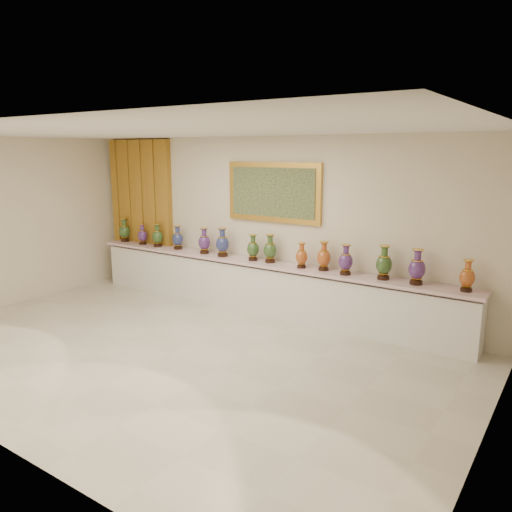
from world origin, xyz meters
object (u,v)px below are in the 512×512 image
at_px(vase_0, 125,231).
at_px(vase_1, 142,235).
at_px(vase_2, 157,236).
at_px(counter, 260,287).

xyz_separation_m(vase_0, vase_1, (0.56, -0.03, -0.03)).
bearing_deg(vase_0, vase_2, -2.02).
relative_size(counter, vase_0, 14.87).
bearing_deg(counter, vase_0, 179.91).
bearing_deg(vase_0, vase_1, -2.59).
xyz_separation_m(counter, vase_1, (-2.84, -0.02, 0.65)).
distance_m(vase_1, vase_2, 0.43).
xyz_separation_m(counter, vase_2, (-2.40, -0.03, 0.67)).
height_order(vase_0, vase_2, vase_0).
relative_size(counter, vase_1, 17.54).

